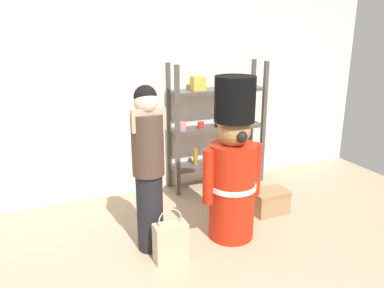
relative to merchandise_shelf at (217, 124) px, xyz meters
The scene contains 7 objects.
ground_plane 2.32m from the merchandise_shelf, 114.52° to the right, with size 6.40×6.40×0.00m, color tan.
back_wall 1.05m from the merchandise_shelf, 166.20° to the left, with size 6.40×0.12×2.60m, color silver.
merchandise_shelf is the anchor object (origin of this frame).
teddy_bear_guard 1.36m from the merchandise_shelf, 110.13° to the right, with size 0.62×0.47×1.60m.
person_shopper 1.73m from the merchandise_shelf, 137.28° to the right, with size 0.30×0.29×1.55m.
shopping_bag 1.96m from the merchandise_shelf, 129.08° to the right, with size 0.30×0.15×0.51m.
display_crate 1.22m from the merchandise_shelf, 80.08° to the right, with size 0.40×0.28×0.26m.
Camera 1 is at (-1.30, -2.35, 2.03)m, focal length 36.39 mm.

